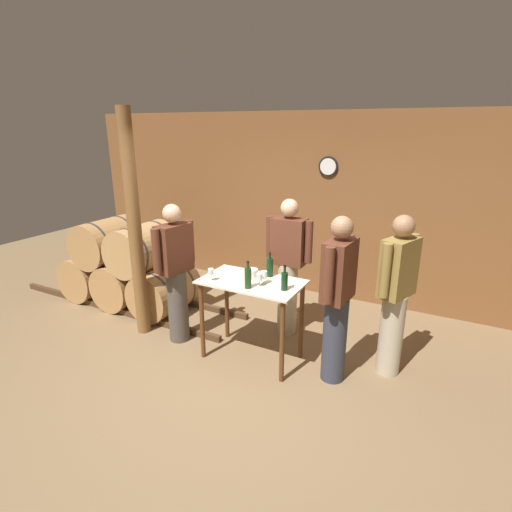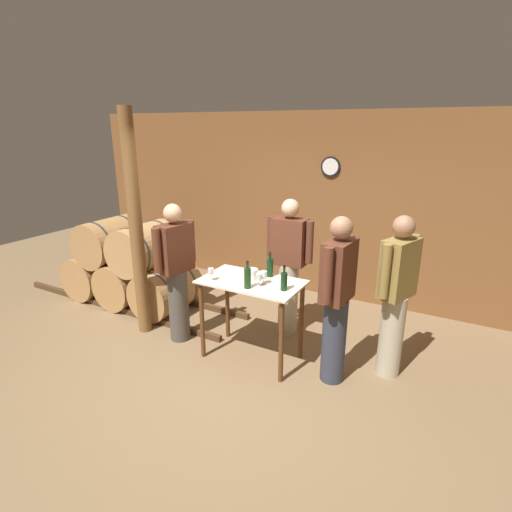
{
  "view_description": "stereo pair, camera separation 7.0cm",
  "coord_description": "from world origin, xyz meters",
  "px_view_note": "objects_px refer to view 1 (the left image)",
  "views": [
    {
      "loc": [
        1.9,
        -3.02,
        2.49
      ],
      "look_at": [
        0.01,
        0.54,
        1.17
      ],
      "focal_mm": 28.0,
      "sensor_mm": 36.0,
      "label": 1
    },
    {
      "loc": [
        1.96,
        -2.99,
        2.49
      ],
      "look_at": [
        0.01,
        0.54,
        1.17
      ],
      "focal_mm": 28.0,
      "sensor_mm": 36.0,
      "label": 2
    }
  ],
  "objects_px": {
    "wine_bottle_left": "(270,267)",
    "person_visitor_bearded": "(176,271)",
    "person_host": "(337,297)",
    "wine_glass_near_center": "(259,278)",
    "wine_bottle_far_left": "(248,277)",
    "person_visitor_near_door": "(288,265)",
    "wine_bottle_center": "(285,281)",
    "wine_glass_near_left": "(211,272)",
    "person_visitor_with_scarf": "(396,293)",
    "wooden_post": "(134,228)",
    "ice_bucket": "(252,274)",
    "wine_glass_near_right": "(264,275)"
  },
  "relations": [
    {
      "from": "wine_glass_near_center",
      "to": "ice_bucket",
      "type": "xyz_separation_m",
      "value": [
        -0.17,
        0.15,
        -0.04
      ]
    },
    {
      "from": "wooden_post",
      "to": "person_visitor_near_door",
      "type": "distance_m",
      "value": 1.87
    },
    {
      "from": "wooden_post",
      "to": "wine_bottle_left",
      "type": "bearing_deg",
      "value": 11.78
    },
    {
      "from": "wine_bottle_center",
      "to": "ice_bucket",
      "type": "xyz_separation_m",
      "value": [
        -0.43,
        0.11,
        -0.04
      ]
    },
    {
      "from": "wine_glass_near_center",
      "to": "wine_glass_near_right",
      "type": "height_order",
      "value": "wine_glass_near_center"
    },
    {
      "from": "wine_bottle_far_left",
      "to": "wine_glass_near_right",
      "type": "xyz_separation_m",
      "value": [
        0.09,
        0.18,
        -0.02
      ]
    },
    {
      "from": "wine_bottle_left",
      "to": "person_visitor_bearded",
      "type": "distance_m",
      "value": 1.12
    },
    {
      "from": "wine_bottle_left",
      "to": "wine_glass_near_right",
      "type": "distance_m",
      "value": 0.23
    },
    {
      "from": "wine_glass_near_left",
      "to": "person_visitor_bearded",
      "type": "distance_m",
      "value": 0.62
    },
    {
      "from": "wine_bottle_center",
      "to": "person_visitor_with_scarf",
      "type": "xyz_separation_m",
      "value": [
        1.0,
        0.49,
        -0.12
      ]
    },
    {
      "from": "wine_bottle_far_left",
      "to": "wine_bottle_left",
      "type": "bearing_deg",
      "value": 83.52
    },
    {
      "from": "wine_bottle_left",
      "to": "person_host",
      "type": "xyz_separation_m",
      "value": [
        0.82,
        -0.18,
        -0.12
      ]
    },
    {
      "from": "ice_bucket",
      "to": "person_visitor_with_scarf",
      "type": "relative_size",
      "value": 0.08
    },
    {
      "from": "wine_bottle_center",
      "to": "person_host",
      "type": "height_order",
      "value": "person_host"
    },
    {
      "from": "wine_bottle_center",
      "to": "person_visitor_with_scarf",
      "type": "bearing_deg",
      "value": 26.05
    },
    {
      "from": "wine_glass_near_center",
      "to": "person_visitor_with_scarf",
      "type": "xyz_separation_m",
      "value": [
        1.27,
        0.52,
        -0.12
      ]
    },
    {
      "from": "wooden_post",
      "to": "person_visitor_with_scarf",
      "type": "height_order",
      "value": "wooden_post"
    },
    {
      "from": "wooden_post",
      "to": "wine_bottle_left",
      "type": "height_order",
      "value": "wooden_post"
    },
    {
      "from": "wooden_post",
      "to": "wine_glass_near_left",
      "type": "xyz_separation_m",
      "value": [
        1.12,
        -0.08,
        -0.33
      ]
    },
    {
      "from": "wine_bottle_far_left",
      "to": "wine_glass_near_center",
      "type": "distance_m",
      "value": 0.12
    },
    {
      "from": "wine_bottle_far_left",
      "to": "person_host",
      "type": "xyz_separation_m",
      "value": [
        0.86,
        0.23,
        -0.13
      ]
    },
    {
      "from": "person_visitor_with_scarf",
      "to": "ice_bucket",
      "type": "bearing_deg",
      "value": -165.29
    },
    {
      "from": "wine_glass_near_left",
      "to": "wine_glass_near_right",
      "type": "bearing_deg",
      "value": 19.95
    },
    {
      "from": "wine_bottle_center",
      "to": "ice_bucket",
      "type": "bearing_deg",
      "value": 165.53
    },
    {
      "from": "wine_bottle_center",
      "to": "wine_glass_near_right",
      "type": "bearing_deg",
      "value": 167.8
    },
    {
      "from": "person_host",
      "to": "person_visitor_with_scarf",
      "type": "distance_m",
      "value": 0.62
    },
    {
      "from": "person_visitor_near_door",
      "to": "person_visitor_bearded",
      "type": "bearing_deg",
      "value": -143.91
    },
    {
      "from": "wine_bottle_far_left",
      "to": "wine_bottle_center",
      "type": "relative_size",
      "value": 1.11
    },
    {
      "from": "wine_glass_near_center",
      "to": "person_visitor_near_door",
      "type": "distance_m",
      "value": 0.82
    },
    {
      "from": "person_visitor_with_scarf",
      "to": "wine_bottle_far_left",
      "type": "bearing_deg",
      "value": -155.44
    },
    {
      "from": "wooden_post",
      "to": "wine_glass_near_center",
      "type": "distance_m",
      "value": 1.67
    },
    {
      "from": "wine_glass_near_center",
      "to": "wine_bottle_far_left",
      "type": "bearing_deg",
      "value": -130.21
    },
    {
      "from": "ice_bucket",
      "to": "person_visitor_with_scarf",
      "type": "xyz_separation_m",
      "value": [
        1.43,
        0.38,
        -0.08
      ]
    },
    {
      "from": "wine_bottle_center",
      "to": "person_host",
      "type": "distance_m",
      "value": 0.54
    },
    {
      "from": "wooden_post",
      "to": "wine_bottle_left",
      "type": "relative_size",
      "value": 9.85
    },
    {
      "from": "wine_bottle_center",
      "to": "person_visitor_bearded",
      "type": "bearing_deg",
      "value": -179.78
    },
    {
      "from": "wine_bottle_far_left",
      "to": "person_visitor_bearded",
      "type": "xyz_separation_m",
      "value": [
        -1.03,
        0.12,
        -0.15
      ]
    },
    {
      "from": "wine_bottle_far_left",
      "to": "wine_bottle_left",
      "type": "relative_size",
      "value": 1.06
    },
    {
      "from": "wine_glass_near_left",
      "to": "person_visitor_bearded",
      "type": "xyz_separation_m",
      "value": [
        -0.59,
        0.13,
        -0.14
      ]
    },
    {
      "from": "wine_bottle_center",
      "to": "person_visitor_bearded",
      "type": "xyz_separation_m",
      "value": [
        -1.38,
        -0.01,
        -0.14
      ]
    },
    {
      "from": "wine_bottle_left",
      "to": "wine_glass_near_center",
      "type": "distance_m",
      "value": 0.31
    },
    {
      "from": "wooden_post",
      "to": "wine_glass_near_left",
      "type": "relative_size",
      "value": 19.69
    },
    {
      "from": "person_host",
      "to": "person_visitor_near_door",
      "type": "relative_size",
      "value": 1.01
    },
    {
      "from": "wine_bottle_center",
      "to": "wine_glass_near_left",
      "type": "height_order",
      "value": "wine_bottle_center"
    },
    {
      "from": "wine_bottle_far_left",
      "to": "person_host",
      "type": "height_order",
      "value": "person_host"
    },
    {
      "from": "wooden_post",
      "to": "person_visitor_near_door",
      "type": "height_order",
      "value": "wooden_post"
    },
    {
      "from": "wine_glass_near_right",
      "to": "person_host",
      "type": "distance_m",
      "value": 0.79
    },
    {
      "from": "wooden_post",
      "to": "wine_bottle_far_left",
      "type": "height_order",
      "value": "wooden_post"
    },
    {
      "from": "person_host",
      "to": "person_visitor_bearded",
      "type": "xyz_separation_m",
      "value": [
        -1.89,
        -0.1,
        -0.02
      ]
    },
    {
      "from": "person_visitor_bearded",
      "to": "person_visitor_near_door",
      "type": "xyz_separation_m",
      "value": [
        1.08,
        0.79,
        0.01
      ]
    }
  ]
}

